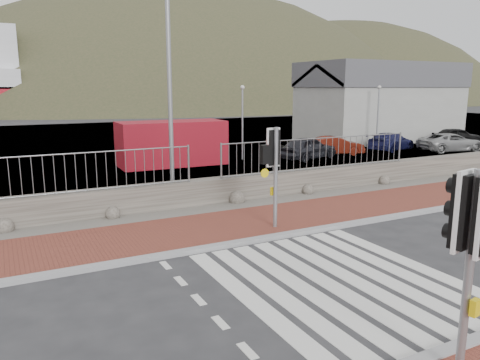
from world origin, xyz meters
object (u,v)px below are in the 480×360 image
car_b (335,146)px  car_d (451,142)px  traffic_signal_near (473,232)px  streetlight (173,58)px  car_a (308,148)px  traffic_signal_far (275,156)px  shipping_container (172,143)px  car_c (391,141)px  car_e (457,136)px

car_b → car_d: 7.79m
traffic_signal_near → streetlight: bearing=79.5°
car_a → traffic_signal_far: bearing=125.8°
car_d → shipping_container: bearing=89.7°
car_c → traffic_signal_far: bearing=108.3°
car_c → car_d: size_ratio=0.95×
shipping_container → car_c: 14.48m
car_a → car_d: bearing=-113.2°
traffic_signal_near → car_a: size_ratio=0.79×
shipping_container → car_d: 17.70m
shipping_container → car_b: size_ratio=1.62×
shipping_container → car_c: bearing=-2.9°
car_e → car_d: bearing=137.1°
shipping_container → car_a: size_ratio=1.45×
traffic_signal_far → car_b: traffic_signal_far is taller
traffic_signal_near → traffic_signal_far: bearing=68.8°
streetlight → car_b: size_ratio=2.62×
car_b → car_d: size_ratio=0.82×
car_e → streetlight: bearing=120.0°
traffic_signal_near → traffic_signal_far: (1.34, 7.20, -0.03)m
shipping_container → traffic_signal_near: bearing=-96.3°
traffic_signal_near → car_e: size_ratio=0.85×
shipping_container → traffic_signal_far: bearing=-94.4°
traffic_signal_near → car_d: (19.92, 16.22, -1.58)m
car_a → car_c: 7.00m
car_d → car_c: bearing=64.3°
traffic_signal_far → car_a: (8.64, 10.50, -1.49)m
car_a → car_e: size_ratio=1.07×
car_e → traffic_signal_near: bearing=141.9°
car_a → car_c: bearing=-99.4°
car_b → car_d: bearing=-87.8°
car_a → car_e: (13.43, 0.82, -0.04)m
traffic_signal_near → car_e: traffic_signal_near is taller
car_c → car_b: bearing=72.6°
traffic_signal_far → car_d: (18.59, 9.01, -1.55)m
car_c → streetlight: bearing=94.4°
traffic_signal_near → car_c: 25.03m
car_c → traffic_signal_near: bearing=120.1°
car_c → car_e: 6.46m
car_c → car_e: bearing=-105.8°
car_e → car_b: bearing=104.4°
shipping_container → car_d: bearing=-9.1°
car_c → car_d: car_d is taller
traffic_signal_near → car_b: bearing=45.2°
car_b → streetlight: bearing=136.6°
streetlight → car_e: streetlight is taller
traffic_signal_far → car_b: size_ratio=0.87×
traffic_signal_near → streetlight: size_ratio=0.34×
streetlight → car_e: size_ratio=2.52×
car_b → car_e: (10.96, 0.15, 0.04)m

